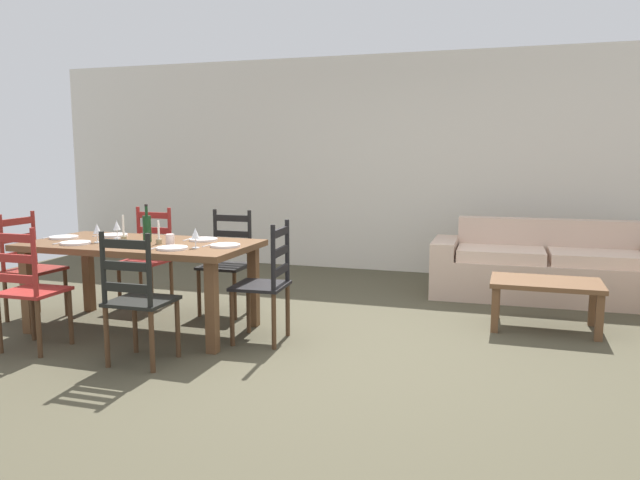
# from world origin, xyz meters

# --- Properties ---
(ground_plane) EXTENTS (9.60, 9.60, 0.02)m
(ground_plane) POSITION_xyz_m (0.00, 0.00, -0.01)
(ground_plane) COLOR #474331
(wall_far) EXTENTS (9.60, 0.16, 2.70)m
(wall_far) POSITION_xyz_m (0.00, 3.30, 1.35)
(wall_far) COLOR beige
(wall_far) RESTS_ON ground_plane
(dining_table) EXTENTS (1.90, 0.96, 0.75)m
(dining_table) POSITION_xyz_m (-1.51, -0.01, 0.66)
(dining_table) COLOR brown
(dining_table) RESTS_ON ground_plane
(dining_chair_near_left) EXTENTS (0.43, 0.41, 0.96)m
(dining_chair_near_left) POSITION_xyz_m (-2.00, -0.76, 0.48)
(dining_chair_near_left) COLOR maroon
(dining_chair_near_left) RESTS_ON ground_plane
(dining_chair_near_right) EXTENTS (0.42, 0.40, 0.96)m
(dining_chair_near_right) POSITION_xyz_m (-1.04, -0.78, 0.48)
(dining_chair_near_right) COLOR black
(dining_chair_near_right) RESTS_ON ground_plane
(dining_chair_far_left) EXTENTS (0.43, 0.41, 0.96)m
(dining_chair_far_left) POSITION_xyz_m (-1.95, 0.74, 0.48)
(dining_chair_far_left) COLOR maroon
(dining_chair_far_left) RESTS_ON ground_plane
(dining_chair_far_right) EXTENTS (0.42, 0.40, 0.96)m
(dining_chair_far_right) POSITION_xyz_m (-1.09, 0.73, 0.48)
(dining_chair_far_right) COLOR black
(dining_chair_far_right) RESTS_ON ground_plane
(dining_chair_head_west) EXTENTS (0.42, 0.44, 0.96)m
(dining_chair_head_west) POSITION_xyz_m (-2.68, -0.01, 0.48)
(dining_chair_head_west) COLOR maroon
(dining_chair_head_west) RESTS_ON ground_plane
(dining_chair_head_east) EXTENTS (0.43, 0.45, 0.96)m
(dining_chair_head_east) POSITION_xyz_m (-0.38, 0.00, 0.48)
(dining_chair_head_east) COLOR black
(dining_chair_head_east) RESTS_ON ground_plane
(dinner_plate_near_left) EXTENTS (0.24, 0.24, 0.02)m
(dinner_plate_near_left) POSITION_xyz_m (-1.96, -0.26, 0.76)
(dinner_plate_near_left) COLOR white
(dinner_plate_near_left) RESTS_ON dining_table
(fork_near_left) EXTENTS (0.02, 0.17, 0.01)m
(fork_near_left) POSITION_xyz_m (-2.11, -0.26, 0.75)
(fork_near_left) COLOR silver
(fork_near_left) RESTS_ON dining_table
(dinner_plate_near_right) EXTENTS (0.24, 0.24, 0.02)m
(dinner_plate_near_right) POSITION_xyz_m (-1.06, -0.26, 0.76)
(dinner_plate_near_right) COLOR white
(dinner_plate_near_right) RESTS_ON dining_table
(fork_near_right) EXTENTS (0.02, 0.17, 0.01)m
(fork_near_right) POSITION_xyz_m (-1.21, -0.26, 0.75)
(fork_near_right) COLOR silver
(fork_near_right) RESTS_ON dining_table
(dinner_plate_far_left) EXTENTS (0.24, 0.24, 0.02)m
(dinner_plate_far_left) POSITION_xyz_m (-1.96, 0.24, 0.76)
(dinner_plate_far_left) COLOR white
(dinner_plate_far_left) RESTS_ON dining_table
(fork_far_left) EXTENTS (0.03, 0.17, 0.01)m
(fork_far_left) POSITION_xyz_m (-2.11, 0.24, 0.75)
(fork_far_left) COLOR silver
(fork_far_left) RESTS_ON dining_table
(dinner_plate_far_right) EXTENTS (0.24, 0.24, 0.02)m
(dinner_plate_far_right) POSITION_xyz_m (-1.06, 0.24, 0.76)
(dinner_plate_far_right) COLOR white
(dinner_plate_far_right) RESTS_ON dining_table
(fork_far_right) EXTENTS (0.03, 0.17, 0.01)m
(fork_far_right) POSITION_xyz_m (-1.21, 0.24, 0.75)
(fork_far_right) COLOR silver
(fork_far_right) RESTS_ON dining_table
(dinner_plate_head_west) EXTENTS (0.24, 0.24, 0.02)m
(dinner_plate_head_west) POSITION_xyz_m (-2.29, -0.01, 0.76)
(dinner_plate_head_west) COLOR white
(dinner_plate_head_west) RESTS_ON dining_table
(fork_head_west) EXTENTS (0.02, 0.17, 0.01)m
(fork_head_west) POSITION_xyz_m (-2.44, -0.01, 0.75)
(fork_head_west) COLOR silver
(fork_head_west) RESTS_ON dining_table
(dinner_plate_head_east) EXTENTS (0.24, 0.24, 0.02)m
(dinner_plate_head_east) POSITION_xyz_m (-0.73, -0.01, 0.76)
(dinner_plate_head_east) COLOR white
(dinner_plate_head_east) RESTS_ON dining_table
(fork_head_east) EXTENTS (0.03, 0.17, 0.01)m
(fork_head_east) POSITION_xyz_m (-0.88, -0.01, 0.75)
(fork_head_east) COLOR silver
(fork_head_east) RESTS_ON dining_table
(wine_bottle) EXTENTS (0.07, 0.07, 0.32)m
(wine_bottle) POSITION_xyz_m (-1.47, 0.02, 0.87)
(wine_bottle) COLOR #143819
(wine_bottle) RESTS_ON dining_table
(wine_glass_near_left) EXTENTS (0.06, 0.06, 0.16)m
(wine_glass_near_left) POSITION_xyz_m (-1.84, -0.14, 0.86)
(wine_glass_near_left) COLOR white
(wine_glass_near_left) RESTS_ON dining_table
(wine_glass_near_right) EXTENTS (0.06, 0.06, 0.16)m
(wine_glass_near_right) POSITION_xyz_m (-0.92, -0.16, 0.86)
(wine_glass_near_right) COLOR white
(wine_glass_near_right) RESTS_ON dining_table
(wine_glass_far_left) EXTENTS (0.06, 0.06, 0.16)m
(wine_glass_far_left) POSITION_xyz_m (-1.83, 0.12, 0.86)
(wine_glass_far_left) COLOR white
(wine_glass_far_left) RESTS_ON dining_table
(coffee_cup_primary) EXTENTS (0.07, 0.07, 0.09)m
(coffee_cup_primary) POSITION_xyz_m (-1.19, -0.08, 0.80)
(coffee_cup_primary) COLOR beige
(coffee_cup_primary) RESTS_ON dining_table
(candle_tall) EXTENTS (0.05, 0.05, 0.22)m
(candle_tall) POSITION_xyz_m (-1.69, 0.01, 0.81)
(candle_tall) COLOR #998C66
(candle_tall) RESTS_ON dining_table
(candle_short) EXTENTS (0.05, 0.05, 0.19)m
(candle_short) POSITION_xyz_m (-1.31, -0.05, 0.80)
(candle_short) COLOR #998C66
(candle_short) RESTS_ON dining_table
(couch) EXTENTS (2.30, 0.85, 0.80)m
(couch) POSITION_xyz_m (1.78, 2.26, 0.29)
(couch) COLOR #CAAC95
(couch) RESTS_ON ground_plane
(coffee_table) EXTENTS (0.90, 0.56, 0.42)m
(coffee_table) POSITION_xyz_m (1.73, 1.04, 0.36)
(coffee_table) COLOR brown
(coffee_table) RESTS_ON ground_plane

